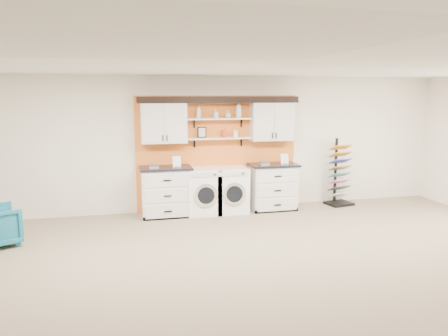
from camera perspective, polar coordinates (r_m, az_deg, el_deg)
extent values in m
plane|color=gray|center=(5.84, 7.86, -15.05)|extent=(10.00, 10.00, 0.00)
plane|color=white|center=(5.32, 8.57, 13.52)|extent=(10.00, 10.00, 0.00)
plane|color=silver|center=(9.20, -0.91, 3.23)|extent=(10.00, 0.00, 10.00)
cube|color=orange|center=(9.19, -0.86, 1.97)|extent=(3.40, 0.07, 2.40)
cube|color=silver|center=(8.79, -7.89, 5.98)|extent=(0.90, 0.34, 0.84)
cube|color=silver|center=(8.60, -9.25, 5.86)|extent=(0.42, 0.01, 0.78)
cube|color=silver|center=(8.64, -6.32, 5.95)|extent=(0.42, 0.01, 0.78)
cube|color=silver|center=(9.28, 6.22, 6.20)|extent=(0.90, 0.34, 0.84)
cube|color=silver|center=(9.04, 5.27, 6.13)|extent=(0.42, 0.01, 0.78)
cube|color=silver|center=(9.19, 7.89, 6.14)|extent=(0.42, 0.01, 0.78)
cube|color=silver|center=(9.00, -0.64, 3.91)|extent=(1.32, 0.28, 0.03)
cube|color=silver|center=(8.96, -0.64, 6.46)|extent=(1.32, 0.28, 0.03)
cube|color=black|center=(8.97, -0.68, 9.02)|extent=(3.30, 0.40, 0.10)
cube|color=black|center=(8.79, -0.40, 8.61)|extent=(3.30, 0.04, 0.04)
cube|color=black|center=(8.96, -2.90, 4.68)|extent=(0.18, 0.02, 0.22)
cube|color=beige|center=(8.95, -2.89, 4.68)|extent=(0.14, 0.01, 0.18)
cylinder|color=red|center=(9.01, -0.02, 4.53)|extent=(0.11, 0.11, 0.16)
cylinder|color=silver|center=(9.07, 1.52, 4.50)|extent=(0.10, 0.10, 0.14)
cube|color=silver|center=(8.84, -7.59, -3.18)|extent=(0.96, 0.60, 0.96)
cube|color=black|center=(8.69, -7.34, -6.41)|extent=(0.96, 0.06, 0.07)
cube|color=black|center=(8.75, -7.66, 0.03)|extent=(1.02, 0.66, 0.04)
cube|color=silver|center=(8.48, -7.43, -1.59)|extent=(0.87, 0.02, 0.27)
cube|color=silver|center=(8.55, -7.38, -3.62)|extent=(0.87, 0.02, 0.27)
cube|color=silver|center=(8.62, -7.34, -5.62)|extent=(0.87, 0.02, 0.27)
cube|color=silver|center=(9.33, 6.37, -2.54)|extent=(0.94, 0.60, 0.94)
cube|color=black|center=(9.19, 6.88, -5.52)|extent=(0.94, 0.06, 0.07)
cube|color=black|center=(9.24, 6.43, 0.43)|extent=(1.00, 0.66, 0.04)
cube|color=silver|center=(8.99, 7.05, -1.06)|extent=(0.85, 0.02, 0.26)
cube|color=silver|center=(9.05, 7.02, -2.93)|extent=(0.85, 0.02, 0.26)
cube|color=silver|center=(9.12, 6.98, -4.79)|extent=(0.85, 0.02, 0.26)
cube|color=white|center=(8.95, -2.79, -3.01)|extent=(0.67, 0.66, 0.94)
cube|color=silver|center=(8.54, -2.40, -0.86)|extent=(0.57, 0.02, 0.10)
cylinder|color=silver|center=(8.63, -2.38, -3.58)|extent=(0.48, 0.05, 0.48)
cylinder|color=black|center=(8.60, -2.35, -3.62)|extent=(0.34, 0.03, 0.34)
cube|color=white|center=(9.07, 0.81, -2.85)|extent=(0.67, 0.66, 0.94)
cube|color=silver|center=(8.67, 1.36, -0.74)|extent=(0.57, 0.02, 0.10)
cylinder|color=silver|center=(8.75, 1.35, -3.40)|extent=(0.47, 0.05, 0.47)
cylinder|color=black|center=(8.73, 1.39, -3.44)|extent=(0.33, 0.03, 0.33)
cube|color=black|center=(10.05, 14.76, -4.50)|extent=(0.61, 0.54, 0.05)
cube|color=black|center=(10.03, 14.36, -0.25)|extent=(0.05, 0.05, 1.43)
cube|color=silver|center=(10.02, 14.75, -3.39)|extent=(0.49, 0.33, 0.13)
cube|color=black|center=(9.99, 14.78, -2.55)|extent=(0.49, 0.33, 0.13)
cube|color=pink|center=(9.96, 14.82, -1.69)|extent=(0.49, 0.33, 0.13)
cube|color=#248775|center=(9.93, 14.86, -0.84)|extent=(0.49, 0.33, 0.13)
cube|color=olive|center=(9.90, 14.90, 0.02)|extent=(0.49, 0.33, 0.13)
cube|color=#3742C0|center=(9.88, 14.93, 0.89)|extent=(0.49, 0.33, 0.13)
cube|color=orange|center=(9.86, 14.97, 1.76)|extent=(0.49, 0.33, 0.13)
cube|color=orange|center=(9.84, 15.01, 2.63)|extent=(0.49, 0.33, 0.13)
imported|color=silver|center=(8.87, -3.33, 7.33)|extent=(0.13, 0.13, 0.25)
imported|color=silver|center=(8.94, -1.11, 7.11)|extent=(0.10, 0.10, 0.18)
imported|color=silver|center=(9.00, 0.51, 7.03)|extent=(0.16, 0.16, 0.15)
imported|color=silver|center=(9.05, 1.90, 7.67)|extent=(0.19, 0.19, 0.34)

